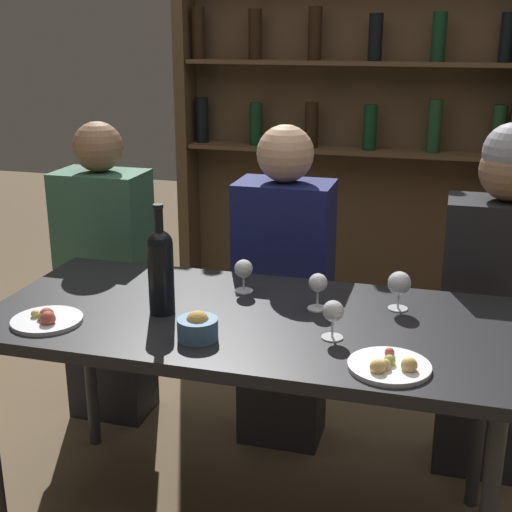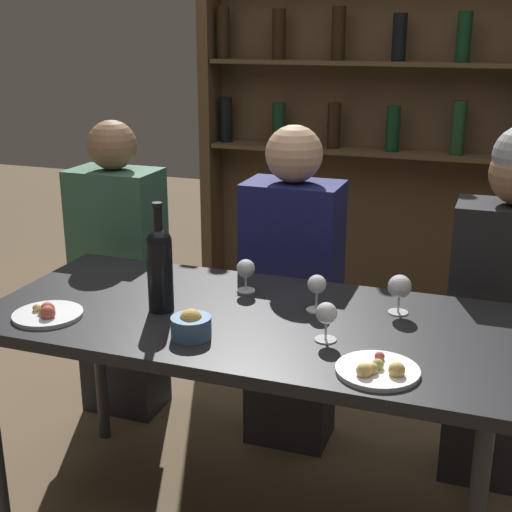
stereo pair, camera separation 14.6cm
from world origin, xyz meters
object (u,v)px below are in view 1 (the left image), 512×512
at_px(wine_bottle, 161,267).
at_px(food_plate_0, 390,366).
at_px(wine_glass_1, 333,313).
at_px(wine_glass_3, 318,285).
at_px(seated_person_right, 496,310).
at_px(seated_person_center, 283,297).
at_px(snack_bowl, 198,327).
at_px(wine_glass_0, 244,270).
at_px(wine_glass_2, 399,284).
at_px(seated_person_left, 107,282).
at_px(food_plate_1, 47,319).

distance_m(wine_bottle, food_plate_0, 0.73).
xyz_separation_m(wine_glass_1, wine_glass_3, (-0.08, 0.20, 0.00)).
bearing_deg(seated_person_right, seated_person_center, -180.00).
bearing_deg(snack_bowl, wine_glass_0, 87.50).
height_order(wine_glass_1, wine_glass_2, wine_glass_2).
relative_size(food_plate_0, snack_bowl, 1.87).
distance_m(food_plate_0, seated_person_left, 1.43).
bearing_deg(wine_glass_3, wine_bottle, -161.04).
height_order(wine_glass_3, snack_bowl, wine_glass_3).
height_order(wine_glass_1, food_plate_1, wine_glass_1).
bearing_deg(wine_glass_0, wine_glass_2, -2.40).
distance_m(food_plate_1, seated_person_right, 1.49).
bearing_deg(wine_glass_3, wine_glass_1, -68.09).
xyz_separation_m(wine_glass_1, snack_bowl, (-0.35, -0.10, -0.04)).
height_order(food_plate_1, seated_person_right, seated_person_right).
xyz_separation_m(food_plate_1, seated_person_right, (1.27, 0.76, -0.13)).
height_order(wine_glass_3, food_plate_0, wine_glass_3).
relative_size(food_plate_1, snack_bowl, 1.83).
xyz_separation_m(food_plate_0, food_plate_1, (-0.98, 0.03, 0.00)).
xyz_separation_m(wine_bottle, wine_glass_1, (0.52, -0.05, -0.07)).
bearing_deg(seated_person_left, wine_glass_2, -18.05).
xyz_separation_m(seated_person_left, seated_person_center, (0.72, -0.00, 0.01)).
bearing_deg(seated_person_left, seated_person_center, -0.00).
height_order(wine_glass_3, seated_person_center, seated_person_center).
distance_m(wine_bottle, wine_glass_0, 0.31).
xyz_separation_m(wine_glass_1, seated_person_center, (-0.29, 0.64, -0.23)).
bearing_deg(wine_glass_2, seated_person_left, 161.95).
bearing_deg(seated_person_right, food_plate_1, -149.22).
bearing_deg(food_plate_1, wine_glass_0, 40.04).
bearing_deg(snack_bowl, wine_bottle, 138.18).
height_order(wine_glass_2, seated_person_right, seated_person_right).
bearing_deg(wine_glass_2, seated_person_right, 51.00).
height_order(wine_glass_1, food_plate_0, wine_glass_1).
distance_m(wine_glass_2, seated_person_right, 0.53).
bearing_deg(food_plate_1, wine_glass_2, 21.36).
xyz_separation_m(wine_glass_2, seated_person_center, (-0.44, 0.38, -0.23)).
distance_m(wine_bottle, seated_person_right, 1.18).
distance_m(wine_bottle, food_plate_1, 0.36).
bearing_deg(wine_bottle, seated_person_center, 68.92).
height_order(wine_glass_0, wine_glass_1, wine_glass_1).
xyz_separation_m(food_plate_1, seated_person_left, (-0.20, 0.76, -0.17)).
bearing_deg(food_plate_1, food_plate_0, -1.87).
bearing_deg(seated_person_left, food_plate_1, -74.88).
xyz_separation_m(food_plate_1, snack_bowl, (0.46, 0.01, 0.02)).
distance_m(food_plate_0, snack_bowl, 0.52).
height_order(wine_glass_1, seated_person_right, seated_person_right).
bearing_deg(wine_bottle, snack_bowl, -41.82).
height_order(wine_glass_3, food_plate_1, wine_glass_3).
relative_size(wine_glass_0, seated_person_right, 0.08).
distance_m(wine_glass_1, snack_bowl, 0.37).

